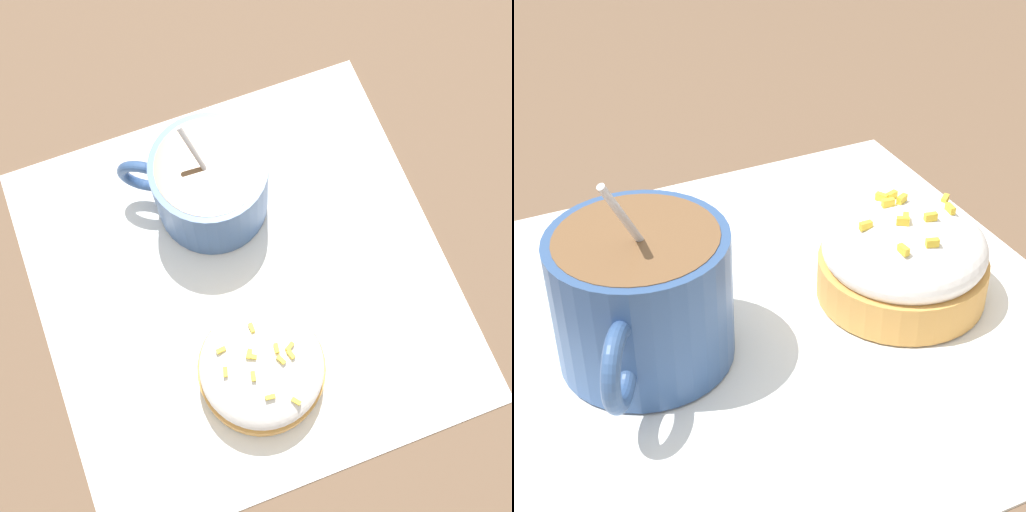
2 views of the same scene
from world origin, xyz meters
The scene contains 4 objects.
ground_plane centered at (0.00, 0.00, 0.00)m, with size 3.00×3.00×0.00m, color brown.
paper_napkin centered at (0.00, 0.00, 0.00)m, with size 0.33×0.33×0.00m.
coffee_cup centered at (0.08, 0.00, 0.04)m, with size 0.09×0.11×0.11m.
frosted_pastry centered at (-0.07, 0.01, 0.03)m, with size 0.10×0.10×0.06m.
Camera 2 is at (0.16, 0.34, 0.30)m, focal length 60.00 mm.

